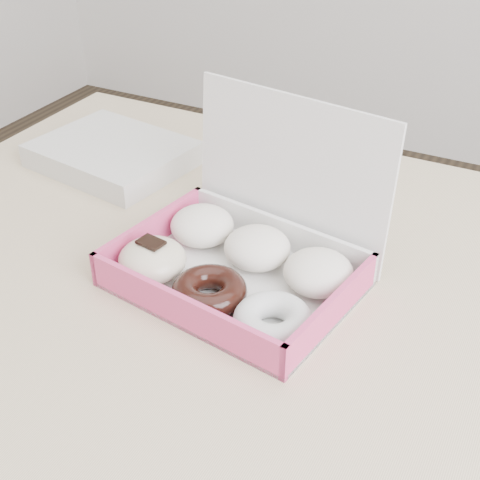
% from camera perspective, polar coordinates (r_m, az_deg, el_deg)
% --- Properties ---
extents(table, '(1.20, 0.80, 0.75)m').
position_cam_1_polar(table, '(0.85, 4.52, -8.17)').
color(table, tan).
rests_on(table, ground).
extents(donut_box, '(0.30, 0.26, 0.20)m').
position_cam_1_polar(donut_box, '(0.79, 0.04, -1.40)').
color(donut_box, silver).
rests_on(donut_box, table).
extents(newspapers, '(0.25, 0.21, 0.04)m').
position_cam_1_polar(newspapers, '(1.07, -10.79, 7.21)').
color(newspapers, silver).
rests_on(newspapers, table).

